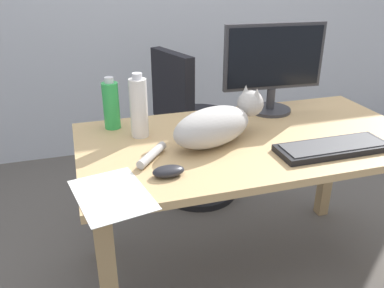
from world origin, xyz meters
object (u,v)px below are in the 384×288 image
object	(u,v)px
monitor	(274,65)
cat	(217,124)
office_chair	(192,137)
keyboard	(333,148)
water_bottle	(111,105)
spray_bottle	(139,107)
computer_mouse	(168,171)

from	to	relation	value
monitor	cat	size ratio (longest dim) A/B	0.84
office_chair	keyboard	distance (m)	1.04
water_bottle	office_chair	bearing A→B (deg)	42.60
spray_bottle	cat	bearing A→B (deg)	-29.90
spray_bottle	computer_mouse	bearing A→B (deg)	-85.42
keyboard	water_bottle	xyz separation A→B (m)	(-0.78, 0.49, 0.09)
keyboard	cat	size ratio (longest dim) A/B	0.76
keyboard	spray_bottle	world-z (taller)	spray_bottle
monitor	cat	distance (m)	0.49
cat	water_bottle	world-z (taller)	water_bottle
monitor	keyboard	bearing A→B (deg)	-87.25
office_chair	water_bottle	size ratio (longest dim) A/B	4.12
computer_mouse	keyboard	bearing A→B (deg)	0.66
computer_mouse	spray_bottle	distance (m)	0.38
office_chair	cat	world-z (taller)	office_chair
computer_mouse	water_bottle	distance (m)	0.52
monitor	computer_mouse	distance (m)	0.82
cat	computer_mouse	xyz separation A→B (m)	(-0.25, -0.21, -0.06)
computer_mouse	office_chair	bearing A→B (deg)	68.43
water_bottle	spray_bottle	size ratio (longest dim) A/B	0.85
office_chair	keyboard	bearing A→B (deg)	-74.23
monitor	keyboard	world-z (taller)	monitor
monitor	cat	bearing A→B (deg)	-144.10
monitor	computer_mouse	xyz separation A→B (m)	(-0.62, -0.48, -0.21)
keyboard	water_bottle	size ratio (longest dim) A/B	1.95
monitor	keyboard	xyz separation A→B (m)	(0.02, -0.47, -0.21)
keyboard	spray_bottle	size ratio (longest dim) A/B	1.66
office_chair	spray_bottle	world-z (taller)	spray_bottle
keyboard	computer_mouse	xyz separation A→B (m)	(-0.65, -0.01, 0.00)
keyboard	computer_mouse	size ratio (longest dim) A/B	4.00
keyboard	computer_mouse	bearing A→B (deg)	-179.34
spray_bottle	office_chair	bearing A→B (deg)	55.32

